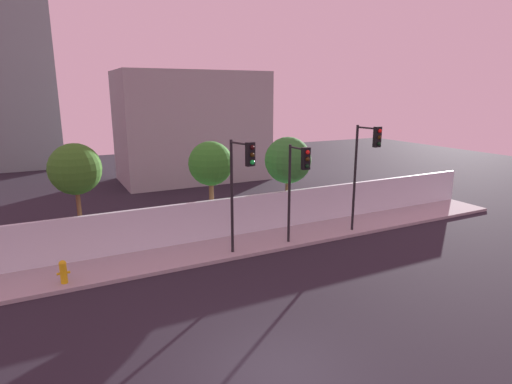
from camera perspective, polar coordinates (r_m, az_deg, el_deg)
name	(u,v)px	position (r m, az deg, el deg)	size (l,w,h in m)	color
ground_plane	(275,377)	(11.02, 2.60, -23.92)	(80.00, 80.00, 0.00)	black
sidewalk	(176,257)	(17.66, -10.79, -8.74)	(36.00, 2.40, 0.15)	#9D9D9D
perimeter_wall	(167,226)	(18.50, -12.06, -4.55)	(36.00, 0.18, 1.80)	silver
traffic_light_left	(242,174)	(16.29, -1.99, 2.52)	(0.52, 1.42, 4.71)	black
traffic_light_center	(366,157)	(19.71, 14.81, 4.70)	(0.37, 1.44, 5.06)	black
traffic_light_right	(298,174)	(17.57, 5.79, 2.47)	(0.35, 1.41, 4.36)	black
fire_hydrant	(63,271)	(16.30, -24.80, -9.74)	(0.44, 0.26, 0.85)	gold
roadside_tree_leftmost	(75,170)	(18.34, -23.44, 2.82)	(2.08, 2.08, 4.71)	brown
roadside_tree_midleft	(211,164)	(19.58, -6.20, 3.80)	(2.07, 2.07, 4.48)	brown
roadside_tree_midright	(288,161)	(21.44, 4.38, 4.30)	(2.38, 2.38, 4.48)	brown
low_building_distant	(192,126)	(32.84, -8.69, 8.82)	(10.90, 6.00, 8.17)	gray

